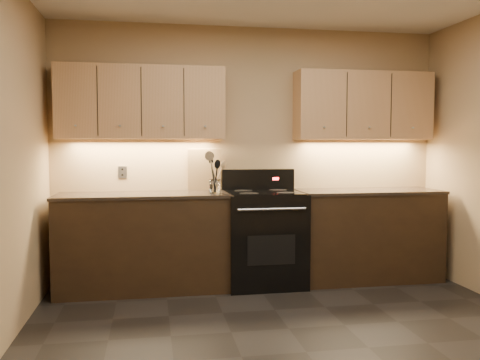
% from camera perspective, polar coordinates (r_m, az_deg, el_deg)
% --- Properties ---
extents(floor, '(4.00, 4.00, 0.00)m').
position_cam_1_polar(floor, '(3.63, 7.47, -18.62)').
color(floor, black).
rests_on(floor, ground).
extents(wall_back, '(4.00, 0.04, 2.60)m').
position_cam_1_polar(wall_back, '(5.30, 1.11, 2.96)').
color(wall_back, tan).
rests_on(wall_back, ground).
extents(counter_left, '(1.62, 0.62, 0.93)m').
position_cam_1_polar(counter_left, '(4.99, -10.82, -6.82)').
color(counter_left, black).
rests_on(counter_left, ground).
extents(counter_right, '(1.46, 0.62, 0.93)m').
position_cam_1_polar(counter_right, '(5.45, 14.06, -5.95)').
color(counter_right, black).
rests_on(counter_right, ground).
extents(stove, '(0.76, 0.68, 1.14)m').
position_cam_1_polar(stove, '(5.08, 2.68, -6.39)').
color(stove, black).
rests_on(stove, ground).
extents(upper_cab_left, '(1.60, 0.30, 0.70)m').
position_cam_1_polar(upper_cab_left, '(5.07, -10.99, 8.50)').
color(upper_cab_left, tan).
rests_on(upper_cab_left, wall_back).
extents(upper_cab_right, '(1.44, 0.30, 0.70)m').
position_cam_1_polar(upper_cab_right, '(5.52, 13.66, 8.09)').
color(upper_cab_right, tan).
rests_on(upper_cab_right, wall_back).
extents(outlet_plate, '(0.08, 0.01, 0.12)m').
position_cam_1_polar(outlet_plate, '(5.21, -13.06, 0.86)').
color(outlet_plate, '#B2B5BA').
rests_on(outlet_plate, wall_back).
extents(utensil_crock, '(0.14, 0.14, 0.14)m').
position_cam_1_polar(utensil_crock, '(4.85, -2.86, -0.79)').
color(utensil_crock, white).
rests_on(utensil_crock, counter_left).
extents(cutting_board, '(0.35, 0.13, 0.43)m').
position_cam_1_polar(cutting_board, '(5.18, -4.00, 1.18)').
color(cutting_board, tan).
rests_on(cutting_board, counter_left).
extents(wooden_spoon, '(0.19, 0.11, 0.31)m').
position_cam_1_polar(wooden_spoon, '(4.83, -3.13, 0.53)').
color(wooden_spoon, tan).
rests_on(wooden_spoon, utensil_crock).
extents(black_spoon, '(0.09, 0.12, 0.31)m').
position_cam_1_polar(black_spoon, '(4.86, -2.88, 0.47)').
color(black_spoon, black).
rests_on(black_spoon, utensil_crock).
extents(black_turner, '(0.14, 0.14, 0.36)m').
position_cam_1_polar(black_turner, '(4.82, -2.79, 0.68)').
color(black_turner, black).
rests_on(black_turner, utensil_crock).
extents(steel_skimmer, '(0.18, 0.10, 0.39)m').
position_cam_1_polar(steel_skimmer, '(4.84, -2.45, 0.88)').
color(steel_skimmer, silver).
rests_on(steel_skimmer, utensil_crock).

